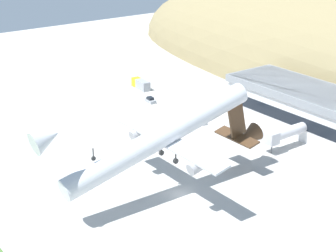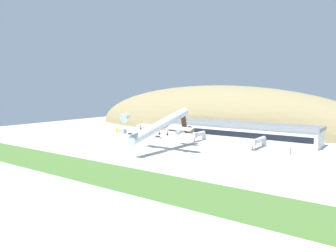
% 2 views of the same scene
% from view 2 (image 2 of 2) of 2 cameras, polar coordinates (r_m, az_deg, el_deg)
% --- Properties ---
extents(ground_plane, '(333.71, 333.71, 0.00)m').
position_cam_2_polar(ground_plane, '(158.98, 0.06, -4.33)').
color(ground_plane, '#B7B5AF').
extents(grass_strip_foreground, '(300.34, 23.33, 0.08)m').
position_cam_2_polar(grass_strip_foreground, '(124.17, -13.13, -7.62)').
color(grass_strip_foreground, '#4C7533').
rests_on(grass_strip_foreground, ground_plane).
extents(hill_backdrop, '(226.73, 68.60, 64.53)m').
position_cam_2_polar(hill_backdrop, '(249.70, 8.20, -0.39)').
color(hill_backdrop, '#8E7F56').
rests_on(hill_backdrop, ground_plane).
extents(terminal_building, '(91.02, 17.15, 10.79)m').
position_cam_2_polar(terminal_building, '(192.80, 11.95, -0.70)').
color(terminal_building, silver).
rests_on(terminal_building, ground_plane).
extents(jetway_0, '(3.38, 12.68, 5.43)m').
position_cam_2_polar(jetway_0, '(187.66, 5.18, -1.43)').
color(jetway_0, silver).
rests_on(jetway_0, ground_plane).
extents(jetway_1, '(3.38, 17.42, 5.43)m').
position_cam_2_polar(jetway_1, '(169.97, 15.28, -2.48)').
color(jetway_1, silver).
rests_on(jetway_1, ground_plane).
extents(cargo_airplane, '(32.29, 52.74, 16.72)m').
position_cam_2_polar(cargo_airplane, '(155.97, -1.04, 0.12)').
color(cargo_airplane, silver).
extents(service_car_0, '(4.35, 1.77, 1.53)m').
position_cam_2_polar(service_car_0, '(197.71, -1.78, -1.98)').
color(service_car_0, '#999EA3').
rests_on(service_car_0, ground_plane).
extents(service_car_1, '(3.70, 1.99, 1.61)m').
position_cam_2_polar(service_car_1, '(210.59, -6.62, -1.48)').
color(service_car_1, '#999EA3').
rests_on(service_car_1, ground_plane).
extents(fuel_truck, '(6.40, 2.87, 2.94)m').
position_cam_2_polar(fuel_truck, '(161.25, 19.47, -4.04)').
color(fuel_truck, silver).
rests_on(fuel_truck, ground_plane).
extents(box_truck, '(8.27, 3.07, 2.86)m').
position_cam_2_polar(box_truck, '(222.80, -8.15, -0.86)').
color(box_truck, gold).
rests_on(box_truck, ground_plane).
extents(traffic_cone_0, '(0.52, 0.52, 0.58)m').
position_cam_2_polar(traffic_cone_0, '(160.96, 12.80, -4.26)').
color(traffic_cone_0, orange).
rests_on(traffic_cone_0, ground_plane).
extents(traffic_cone_1, '(0.52, 0.52, 0.58)m').
position_cam_2_polar(traffic_cone_1, '(180.28, -0.93, -2.93)').
color(traffic_cone_1, orange).
rests_on(traffic_cone_1, ground_plane).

